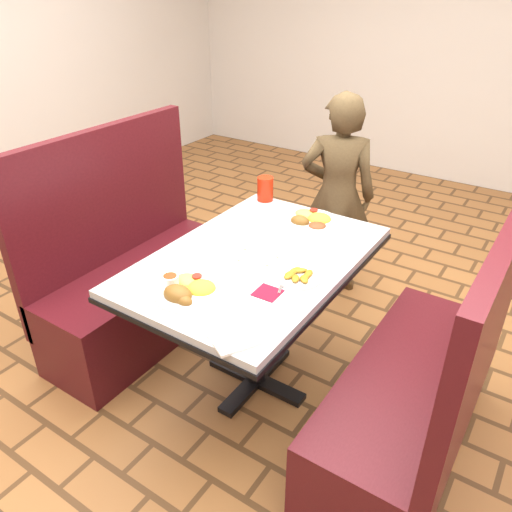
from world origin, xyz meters
name	(u,v)px	position (x,y,z in m)	size (l,w,h in m)	color
dining_table	(256,274)	(0.00, 0.00, 0.65)	(0.81, 1.21, 0.75)	#BBBEC1
booth_bench_left	(138,282)	(-0.80, 0.00, 0.33)	(0.47, 1.20, 1.17)	#4E1117
booth_bench_right	(418,398)	(0.80, 0.00, 0.33)	(0.47, 1.20, 1.17)	#4E1117
diner_person	(337,196)	(-0.10, 1.07, 0.64)	(0.47, 0.31, 1.28)	brown
near_dinner_plate	(188,287)	(-0.06, -0.40, 0.78)	(0.28, 0.28, 0.09)	white
far_dinner_plate	(311,218)	(0.04, 0.44, 0.78)	(0.29, 0.29, 0.07)	white
plantain_plate	(299,276)	(0.25, -0.06, 0.76)	(0.19, 0.19, 0.03)	white
maroon_napkin	(268,293)	(0.20, -0.22, 0.75)	(0.10, 0.10, 0.00)	maroon
spoon_utensil	(282,285)	(0.22, -0.15, 0.75)	(0.01, 0.12, 0.00)	silver
red_tumbler	(265,189)	(-0.31, 0.55, 0.82)	(0.09, 0.09, 0.13)	red
paper_napkin	(229,334)	(0.23, -0.52, 0.76)	(0.20, 0.15, 0.01)	white
knife_utensil	(189,285)	(-0.09, -0.36, 0.76)	(0.01, 0.17, 0.00)	silver
fork_utensil	(172,289)	(-0.12, -0.42, 0.76)	(0.01, 0.15, 0.00)	#BABABF
lettuce_shreds	(271,253)	(0.04, 0.06, 0.75)	(0.28, 0.32, 0.00)	#7AB347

